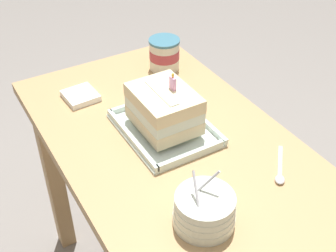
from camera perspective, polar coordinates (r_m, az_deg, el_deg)
name	(u,v)px	position (r m, az deg, el deg)	size (l,w,h in m)	color
dining_table	(171,176)	(1.34, 0.33, -6.33)	(1.02, 0.61, 0.78)	tan
foil_tray	(165,129)	(1.27, -0.35, -0.35)	(0.29, 0.22, 0.02)	silver
birthday_cake	(165,108)	(1.23, -0.36, 2.28)	(0.19, 0.15, 0.16)	beige
bowl_stack	(204,210)	(1.01, 4.63, -10.55)	(0.14, 0.14, 0.14)	silver
ice_cream_tub	(164,54)	(1.54, -0.47, 9.11)	(0.10, 0.10, 0.11)	silver
serving_spoon_near_tray	(280,174)	(1.17, 13.97, -5.94)	(0.12, 0.11, 0.01)	silver
napkin_pile	(81,96)	(1.43, -10.99, 3.76)	(0.10, 0.10, 0.02)	white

